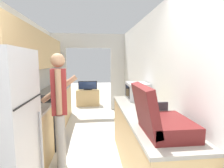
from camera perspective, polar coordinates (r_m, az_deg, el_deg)
The scene contains 13 objects.
wall_left at distance 3.49m, azimuth -27.29°, elevation 4.61°, with size 0.38×7.01×2.50m.
wall_right at distance 3.05m, azimuth 14.17°, elevation 0.04°, with size 0.06×7.01×2.50m.
wall_far_with_doorway at distance 5.78m, azimuth -7.55°, elevation 5.32°, with size 2.73×0.06×2.50m.
counter_left at distance 4.20m, azimuth -20.02°, elevation -9.22°, with size 0.62×3.49×0.92m.
counter_right at distance 2.72m, azimuth 10.54°, elevation -18.28°, with size 0.62×2.31×0.92m.
range_oven at distance 3.74m, azimuth -21.71°, elevation -11.27°, with size 0.66×0.74×1.06m.
person at distance 2.68m, azimuth -16.70°, elevation -7.70°, with size 0.56×0.41×1.74m.
suitcase at distance 1.82m, azimuth 15.22°, elevation -11.14°, with size 0.53×0.59×0.49m.
microwave at distance 3.31m, azimuth 8.22°, elevation -2.33°, with size 0.38×0.48×0.31m.
book_stack at distance 2.60m, azimuth 10.75°, elevation -7.66°, with size 0.27×0.28×0.08m.
tv_cabinet at distance 6.54m, azimuth -7.84°, elevation -4.38°, with size 0.84×0.42×0.59m.
television at distance 6.42m, azimuth -7.93°, elevation -0.51°, with size 0.68×0.16×0.32m.
knife at distance 4.17m, azimuth -19.07°, elevation -2.74°, with size 0.16×0.30×0.02m.
Camera 1 is at (0.14, -1.13, 1.64)m, focal length 28.00 mm.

